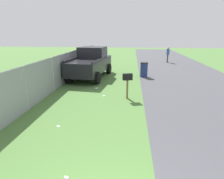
{
  "coord_description": "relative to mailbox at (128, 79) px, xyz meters",
  "views": [
    {
      "loc": [
        -1.73,
        -0.22,
        3.03
      ],
      "look_at": [
        4.14,
        0.41,
        1.26
      ],
      "focal_mm": 30.26,
      "sensor_mm": 36.0,
      "label": 1
    }
  ],
  "objects": [
    {
      "name": "trash_bin",
      "position": [
        4.8,
        -1.05,
        -0.44
      ],
      "size": [
        0.54,
        0.54,
        1.05
      ],
      "color": "navy",
      "rests_on": "ground"
    },
    {
      "name": "litter_wrapper_midfield_a",
      "position": [
        0.26,
        1.18,
        -0.97
      ],
      "size": [
        0.11,
        0.13,
        0.01
      ],
      "primitive_type": "cube",
      "rotation": [
        0.0,
        0.0,
        4.92
      ],
      "color": "silver",
      "rests_on": "ground"
    },
    {
      "name": "litter_bottle_midfield_b",
      "position": [
        1.37,
        1.77,
        -0.94
      ],
      "size": [
        0.19,
        0.21,
        0.07
      ],
      "primitive_type": "cylinder",
      "rotation": [
        0.0,
        1.57,
        2.26
      ],
      "color": "#B2D8BF",
      "rests_on": "ground"
    },
    {
      "name": "fence_section",
      "position": [
        2.15,
        3.99,
        0.01
      ],
      "size": [
        18.88,
        0.07,
        1.83
      ],
      "color": "#9EA3A8",
      "rests_on": "ground"
    },
    {
      "name": "litter_cup_near_hydrant",
      "position": [
        -5.45,
        1.14,
        -0.93
      ],
      "size": [
        0.11,
        0.12,
        0.08
      ],
      "primitive_type": "cylinder",
      "rotation": [
        0.0,
        1.57,
        1.23
      ],
      "color": "white",
      "rests_on": "ground"
    },
    {
      "name": "mailbox",
      "position": [
        0.0,
        0.0,
        0.0
      ],
      "size": [
        0.32,
        0.48,
        1.23
      ],
      "rotation": [
        0.0,
        0.0,
        0.29
      ],
      "color": "brown",
      "rests_on": "ground"
    },
    {
      "name": "pickup_truck",
      "position": [
        4.36,
        2.68,
        0.13
      ],
      "size": [
        5.06,
        2.56,
        2.09
      ],
      "rotation": [
        0.0,
        0.0,
        -0.1
      ],
      "color": "black",
      "rests_on": "ground"
    },
    {
      "name": "litter_wrapper_by_mailbox",
      "position": [
        -3.11,
        2.24,
        -0.97
      ],
      "size": [
        0.14,
        0.15,
        0.01
      ],
      "primitive_type": "cube",
      "rotation": [
        0.0,
        0.0,
        0.87
      ],
      "color": "silver",
      "rests_on": "ground"
    },
    {
      "name": "pedestrian",
      "position": [
        12.02,
        -3.93,
        -0.01
      ],
      "size": [
        0.49,
        0.3,
        1.66
      ],
      "rotation": [
        0.0,
        0.0,
        1.43
      ],
      "color": "#4C4238",
      "rests_on": "ground"
    }
  ]
}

